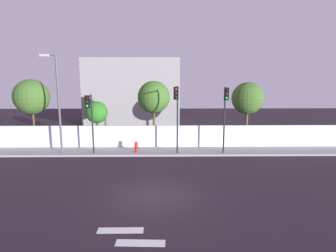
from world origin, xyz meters
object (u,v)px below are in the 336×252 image
(street_lamp_curbside, at_px, (57,97))
(roadside_tree_midleft, at_px, (97,113))
(roadside_tree_rightmost, at_px, (248,98))
(traffic_light_left, at_px, (177,106))
(fire_hydrant, at_px, (136,146))
(traffic_light_right, at_px, (225,106))
(roadside_tree_midright, at_px, (154,97))
(roadside_tree_leftmost, at_px, (32,97))
(traffic_light_center, at_px, (90,112))

(street_lamp_curbside, xyz_separation_m, roadside_tree_midleft, (2.18, 2.87, -1.52))
(roadside_tree_midleft, bearing_deg, roadside_tree_rightmost, -0.00)
(traffic_light_left, height_order, fire_hydrant, traffic_light_left)
(traffic_light_right, distance_m, roadside_tree_midright, 6.40)
(traffic_light_right, height_order, roadside_tree_leftmost, roadside_tree_leftmost)
(traffic_light_left, bearing_deg, traffic_light_center, 179.09)
(traffic_light_right, bearing_deg, roadside_tree_midright, 147.18)
(street_lamp_curbside, relative_size, roadside_tree_rightmost, 1.34)
(traffic_light_right, relative_size, roadside_tree_rightmost, 0.92)
(roadside_tree_midleft, bearing_deg, fire_hydrant, -36.41)
(traffic_light_center, bearing_deg, street_lamp_curbside, 167.10)
(fire_hydrant, bearing_deg, roadside_tree_leftmost, 163.60)
(roadside_tree_midleft, bearing_deg, traffic_light_right, -18.63)
(traffic_light_right, xyz_separation_m, roadside_tree_rightmost, (2.65, 3.46, 0.31))
(roadside_tree_leftmost, bearing_deg, roadside_tree_rightmost, 0.00)
(traffic_light_center, relative_size, street_lamp_curbside, 0.61)
(traffic_light_center, xyz_separation_m, fire_hydrant, (3.26, 0.80, -2.83))
(traffic_light_center, distance_m, traffic_light_right, 9.94)
(traffic_light_right, height_order, fire_hydrant, traffic_light_right)
(traffic_light_center, relative_size, roadside_tree_midright, 0.80)
(traffic_light_right, bearing_deg, roadside_tree_midleft, 161.37)
(traffic_light_right, relative_size, roadside_tree_leftmost, 0.88)
(traffic_light_left, height_order, roadside_tree_midleft, traffic_light_left)
(traffic_light_left, bearing_deg, roadside_tree_midright, 116.80)
(street_lamp_curbside, xyz_separation_m, roadside_tree_leftmost, (-3.24, 2.87, -0.18))
(roadside_tree_leftmost, distance_m, roadside_tree_midleft, 5.58)
(traffic_light_left, xyz_separation_m, roadside_tree_rightmost, (6.22, 3.55, 0.26))
(traffic_light_left, distance_m, street_lamp_curbside, 8.92)
(roadside_tree_leftmost, bearing_deg, traffic_light_center, -30.94)
(fire_hydrant, relative_size, roadside_tree_midright, 0.15)
(roadside_tree_midright, bearing_deg, roadside_tree_midleft, 180.00)
(traffic_light_center, distance_m, street_lamp_curbside, 2.77)
(traffic_light_center, height_order, roadside_tree_midleft, traffic_light_center)
(traffic_light_center, bearing_deg, fire_hydrant, 13.72)
(street_lamp_curbside, xyz_separation_m, fire_hydrant, (5.78, 0.22, -3.84))
(fire_hydrant, bearing_deg, traffic_light_left, -16.18)
(roadside_tree_rightmost, bearing_deg, fire_hydrant, -164.11)
(street_lamp_curbside, bearing_deg, roadside_tree_leftmost, 138.40)
(roadside_tree_midright, bearing_deg, roadside_tree_rightmost, -0.00)
(street_lamp_curbside, height_order, roadside_tree_midleft, street_lamp_curbside)
(traffic_light_right, relative_size, fire_hydrant, 5.94)
(street_lamp_curbside, height_order, roadside_tree_rightmost, street_lamp_curbside)
(traffic_light_left, xyz_separation_m, roadside_tree_midright, (-1.79, 3.55, 0.36))
(traffic_light_left, xyz_separation_m, traffic_light_center, (-6.36, 0.10, -0.43))
(roadside_tree_midleft, bearing_deg, roadside_tree_leftmost, -180.00)
(traffic_light_right, bearing_deg, street_lamp_curbside, 177.29)
(traffic_light_right, distance_m, roadside_tree_leftmost, 16.07)
(traffic_light_right, distance_m, roadside_tree_midleft, 10.87)
(traffic_light_center, height_order, traffic_light_right, traffic_light_right)
(traffic_light_left, relative_size, roadside_tree_leftmost, 0.89)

